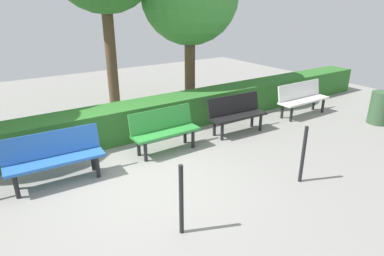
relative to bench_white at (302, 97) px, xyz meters
The scene contains 9 objects.
ground_plane 5.19m from the bench_white, ahead, with size 19.18×19.18×0.00m, color gray.
bench_white is the anchor object (origin of this frame).
bench_black 2.30m from the bench_white, ahead, with size 1.43×0.54×0.86m.
bench_green 4.17m from the bench_white, ahead, with size 1.40×0.48×0.86m.
bench_blue 6.30m from the bench_white, ahead, with size 1.58×0.54×0.86m.
hedge_row 4.35m from the bench_white, 15.03° to the right, with size 15.18×0.78×0.75m, color #2D6B28.
railing_post_mid 3.70m from the bench_white, 38.93° to the left, with size 0.06×0.06×1.00m, color black.
railing_post_far 5.74m from the bench_white, 23.85° to the left, with size 0.06×0.06×1.00m, color black.
trash_bin 1.86m from the bench_white, 124.49° to the left, with size 0.49×0.49×0.81m, color #385938.
Camera 1 is at (2.01, 4.60, 2.87)m, focal length 30.61 mm.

